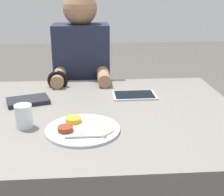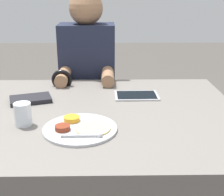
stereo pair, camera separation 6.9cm
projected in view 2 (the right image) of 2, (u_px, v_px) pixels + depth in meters
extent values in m
cube|color=slate|center=(102.00, 184.00, 1.47)|extent=(1.21, 0.97, 0.74)
cylinder|color=#B7BABF|center=(80.00, 129.00, 1.17)|extent=(0.28, 0.28, 0.01)
cylinder|color=gold|center=(72.00, 119.00, 1.22)|extent=(0.06, 0.06, 0.02)
cylinder|color=maroon|center=(63.00, 128.00, 1.15)|extent=(0.06, 0.06, 0.02)
cylinder|color=#DBBC7F|center=(93.00, 128.00, 1.16)|extent=(0.13, 0.13, 0.01)
cylinder|color=#B7BABF|center=(80.00, 136.00, 1.09)|extent=(0.14, 0.01, 0.01)
sphere|color=#B7BABF|center=(100.00, 135.00, 1.10)|extent=(0.02, 0.02, 0.02)
cube|color=silver|center=(31.00, 100.00, 1.46)|extent=(0.21, 0.17, 0.01)
cube|color=black|center=(31.00, 99.00, 1.46)|extent=(0.21, 0.17, 0.02)
cube|color=#B7B7BC|center=(136.00, 96.00, 1.53)|extent=(0.21, 0.14, 0.01)
cube|color=black|center=(136.00, 95.00, 1.52)|extent=(0.19, 0.12, 0.00)
cube|color=black|center=(90.00, 147.00, 2.11)|extent=(0.30, 0.22, 0.44)
cube|color=#1E2338|center=(88.00, 73.00, 1.94)|extent=(0.33, 0.20, 0.60)
sphere|color=#936B4C|center=(86.00, 8.00, 1.80)|extent=(0.20, 0.20, 0.20)
cylinder|color=#936B4C|center=(63.00, 76.00, 1.74)|extent=(0.07, 0.23, 0.07)
cylinder|color=#936B4C|center=(108.00, 76.00, 1.74)|extent=(0.07, 0.23, 0.07)
torus|color=black|center=(62.00, 80.00, 1.68)|extent=(0.11, 0.02, 0.11)
cylinder|color=silver|center=(23.00, 114.00, 1.20)|extent=(0.07, 0.07, 0.09)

